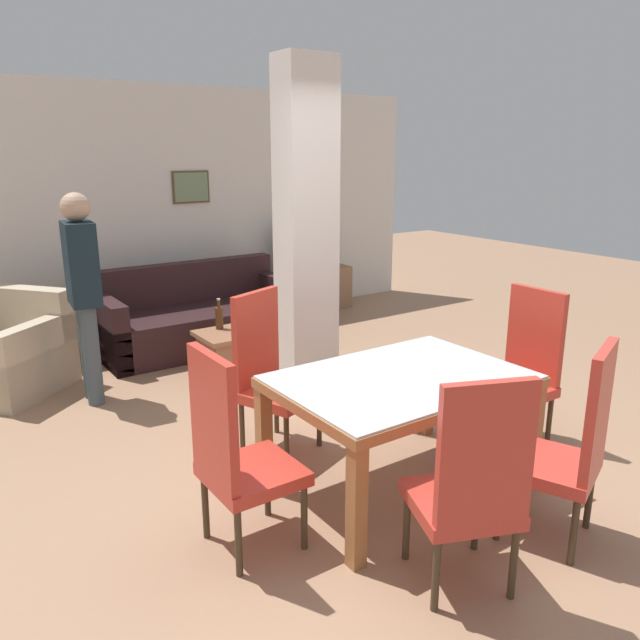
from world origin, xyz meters
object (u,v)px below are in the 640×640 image
at_px(dining_chair_head_right, 522,366).
at_px(coffee_table, 233,353).
at_px(dining_table, 400,399).
at_px(standing_person, 83,284).
at_px(dining_chair_head_left, 235,451).
at_px(armchair, 4,357).
at_px(tv_screen, 308,249).
at_px(dining_chair_far_left, 269,370).
at_px(sofa, 198,319).
at_px(tv_stand, 308,289).
at_px(dining_chair_near_left, 471,484).
at_px(dining_chair_near_right, 570,444).
at_px(bottle, 219,317).

height_order(dining_chair_head_right, coffee_table, dining_chair_head_right).
distance_m(dining_table, standing_person, 2.76).
height_order(dining_chair_head_left, armchair, dining_chair_head_left).
xyz_separation_m(armchair, tv_screen, (3.67, 0.80, 0.50)).
distance_m(dining_chair_far_left, dining_chair_head_right, 1.76).
height_order(sofa, standing_person, standing_person).
height_order(tv_stand, tv_screen, tv_screen).
distance_m(dining_table, dining_chair_head_right, 1.14).
relative_size(armchair, standing_person, 0.75).
xyz_separation_m(dining_chair_near_left, tv_screen, (2.33, 4.85, 0.23)).
relative_size(dining_chair_near_right, tv_screen, 1.28).
bearing_deg(dining_chair_far_left, armchair, -80.12).
relative_size(dining_table, tv_screen, 1.69).
height_order(dining_chair_near_right, sofa, dining_chair_near_right).
distance_m(dining_chair_near_right, tv_screen, 5.12).
bearing_deg(tv_screen, standing_person, 11.97).
height_order(dining_table, bottle, dining_table).
height_order(dining_chair_near_left, sofa, dining_chair_near_left).
bearing_deg(standing_person, dining_chair_head_right, 48.73).
height_order(dining_chair_near_left, armchair, dining_chair_near_left).
bearing_deg(tv_stand, dining_chair_far_left, -127.48).
bearing_deg(dining_chair_head_right, tv_stand, -11.81).
relative_size(dining_chair_near_right, armchair, 0.86).
bearing_deg(dining_chair_head_left, tv_screen, 142.31).
xyz_separation_m(dining_chair_near_right, dining_chair_near_left, (-0.73, 0.01, 0.00)).
distance_m(dining_chair_near_right, coffee_table, 3.28).
relative_size(dining_chair_far_left, dining_chair_head_left, 1.00).
bearing_deg(standing_person, tv_screen, 121.40).
distance_m(sofa, standing_person, 1.74).
bearing_deg(tv_screen, dining_chair_near_left, 50.82).
bearing_deg(dining_chair_far_left, coffee_table, -128.23).
bearing_deg(tv_stand, armchair, -167.65).
xyz_separation_m(dining_table, tv_stand, (1.96, 3.96, -0.31)).
distance_m(dining_chair_far_left, armchair, 2.62).
bearing_deg(dining_chair_near_left, dining_chair_near_right, 21.21).
distance_m(dining_chair_near_right, tv_stand, 5.13).
xyz_separation_m(sofa, armchair, (-1.88, -0.20, 0.00)).
distance_m(dining_table, tv_screen, 4.42).
relative_size(dining_table, dining_chair_near_left, 1.32).
distance_m(dining_chair_far_left, tv_screen, 3.83).
distance_m(dining_chair_head_right, armchair, 4.26).
xyz_separation_m(dining_table, tv_screen, (1.96, 3.96, 0.21)).
relative_size(dining_chair_near_left, tv_screen, 1.28).
relative_size(dining_chair_head_left, dining_chair_head_right, 1.00).
distance_m(dining_chair_head_right, sofa, 3.50).
bearing_deg(dining_chair_near_left, bottle, 105.83).
bearing_deg(standing_person, tv_stand, 121.40).
relative_size(dining_chair_near_left, armchair, 0.86).
height_order(sofa, tv_screen, tv_screen).
bearing_deg(tv_screen, dining_chair_head_left, 38.76).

